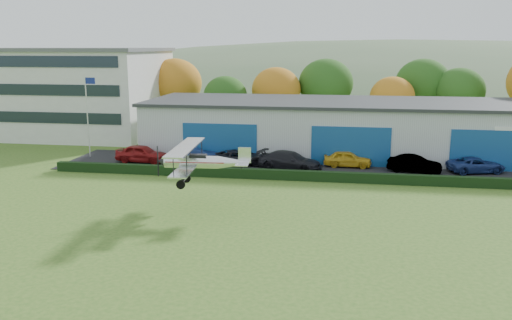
% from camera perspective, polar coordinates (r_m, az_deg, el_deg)
% --- Properties ---
extents(ground, '(300.00, 300.00, 0.00)m').
position_cam_1_polar(ground, '(27.59, -0.08, -10.40)').
color(ground, '#365F1E').
rests_on(ground, ground).
extents(apron, '(48.00, 9.00, 0.05)m').
position_cam_1_polar(apron, '(47.34, 7.68, -0.83)').
color(apron, black).
rests_on(apron, ground).
extents(hedge, '(46.00, 0.60, 0.80)m').
position_cam_1_polar(hedge, '(42.58, 7.49, -1.77)').
color(hedge, black).
rests_on(hedge, ground).
extents(hangar, '(40.60, 12.60, 5.30)m').
position_cam_1_polar(hangar, '(53.70, 10.13, 3.49)').
color(hangar, '#B2B7BC').
rests_on(hangar, ground).
extents(office_block, '(20.60, 15.60, 10.40)m').
position_cam_1_polar(office_block, '(68.40, -18.90, 7.02)').
color(office_block, silver).
rests_on(office_block, ground).
extents(flagpole, '(1.05, 0.10, 8.00)m').
position_cam_1_polar(flagpole, '(53.23, -17.68, 5.35)').
color(flagpole, silver).
rests_on(flagpole, ground).
extents(tree_belt, '(75.70, 13.22, 10.12)m').
position_cam_1_polar(tree_belt, '(66.02, 6.48, 7.78)').
color(tree_belt, '#3D2614').
rests_on(tree_belt, ground).
extents(distant_hills, '(430.00, 196.00, 56.00)m').
position_cam_1_polar(distant_hills, '(167.03, 6.31, 3.98)').
color(distant_hills, '#4C6642').
rests_on(distant_hills, ground).
extents(car_0, '(4.93, 2.26, 1.64)m').
position_cam_1_polar(car_0, '(49.96, -12.22, 0.68)').
color(car_0, maroon).
rests_on(car_0, apron).
extents(car_1, '(4.84, 3.18, 1.51)m').
position_cam_1_polar(car_1, '(48.46, -6.64, 0.45)').
color(car_1, navy).
rests_on(car_1, apron).
extents(car_2, '(5.33, 3.48, 1.36)m').
position_cam_1_polar(car_2, '(47.77, -1.82, 0.26)').
color(car_2, black).
rests_on(car_2, apron).
extents(car_3, '(6.03, 3.73, 1.63)m').
position_cam_1_polar(car_3, '(45.82, 3.69, -0.10)').
color(car_3, black).
rests_on(car_3, apron).
extents(car_4, '(4.26, 1.82, 1.43)m').
position_cam_1_polar(car_4, '(47.75, 9.86, 0.13)').
color(car_4, gold).
rests_on(car_4, apron).
extents(car_5, '(4.68, 2.58, 1.46)m').
position_cam_1_polar(car_5, '(46.91, 16.72, -0.41)').
color(car_5, gray).
rests_on(car_5, apron).
extents(car_6, '(5.19, 3.43, 1.32)m').
position_cam_1_polar(car_6, '(48.66, 22.66, -0.49)').
color(car_6, navy).
rests_on(car_6, apron).
extents(biplane, '(6.12, 7.03, 2.63)m').
position_cam_1_polar(biplane, '(34.32, -6.12, -0.07)').
color(biplane, silver).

